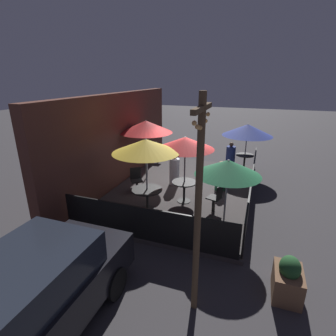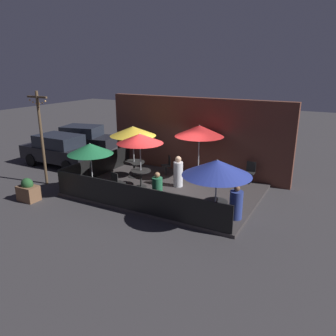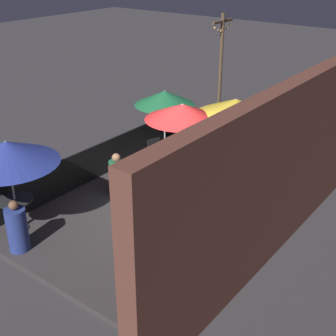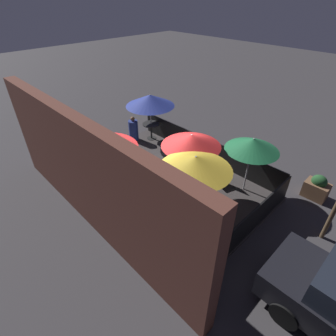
{
  "view_description": "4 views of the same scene",
  "coord_description": "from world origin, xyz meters",
  "px_view_note": "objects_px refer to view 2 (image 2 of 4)",
  "views": [
    {
      "loc": [
        -9.04,
        -2.58,
        4.23
      ],
      "look_at": [
        -0.67,
        0.4,
        1.11
      ],
      "focal_mm": 28.0,
      "sensor_mm": 36.0,
      "label": 1
    },
    {
      "loc": [
        6.09,
        -11.22,
        5.0
      ],
      "look_at": [
        0.16,
        -0.26,
        1.11
      ],
      "focal_mm": 35.0,
      "sensor_mm": 36.0,
      "label": 2
    },
    {
      "loc": [
        7.95,
        6.11,
        5.95
      ],
      "look_at": [
        -0.32,
        -0.2,
        0.98
      ],
      "focal_mm": 50.0,
      "sensor_mm": 36.0,
      "label": 3
    },
    {
      "loc": [
        -5.75,
        5.2,
        6.13
      ],
      "look_at": [
        -0.44,
        0.03,
        1.0
      ],
      "focal_mm": 28.0,
      "sensor_mm": 36.0,
      "label": 4
    }
  ],
  "objects_px": {
    "planter_box": "(28,191)",
    "parked_car_1": "(82,139)",
    "patio_chair_2": "(117,182)",
    "patio_chair_0": "(250,172)",
    "patron_2": "(236,204)",
    "patron_0": "(178,173)",
    "patio_umbrella_2": "(133,131)",
    "parked_car_0": "(60,150)",
    "patio_umbrella_1": "(140,139)",
    "light_post": "(41,134)",
    "patio_umbrella_4": "(90,149)",
    "patio_chair_1": "(167,165)",
    "dining_table_0": "(215,206)",
    "patron_1": "(157,189)",
    "patio_umbrella_0": "(217,168)",
    "dining_table_1": "(141,174)",
    "patio_umbrella_3": "(199,131)",
    "dining_table_2": "(134,165)"
  },
  "relations": [
    {
      "from": "patron_0",
      "to": "patron_2",
      "type": "relative_size",
      "value": 1.13
    },
    {
      "from": "patron_0",
      "to": "patron_2",
      "type": "height_order",
      "value": "patron_0"
    },
    {
      "from": "patio_umbrella_0",
      "to": "light_post",
      "type": "distance_m",
      "value": 8.03
    },
    {
      "from": "patio_chair_0",
      "to": "patron_2",
      "type": "height_order",
      "value": "patron_2"
    },
    {
      "from": "patio_chair_1",
      "to": "parked_car_1",
      "type": "relative_size",
      "value": 0.22
    },
    {
      "from": "patio_umbrella_2",
      "to": "parked_car_1",
      "type": "relative_size",
      "value": 0.57
    },
    {
      "from": "dining_table_0",
      "to": "patron_1",
      "type": "height_order",
      "value": "patron_1"
    },
    {
      "from": "patio_umbrella_4",
      "to": "patron_2",
      "type": "height_order",
      "value": "patio_umbrella_4"
    },
    {
      "from": "patio_umbrella_2",
      "to": "light_post",
      "type": "bearing_deg",
      "value": -142.83
    },
    {
      "from": "planter_box",
      "to": "dining_table_1",
      "type": "bearing_deg",
      "value": 44.17
    },
    {
      "from": "patio_umbrella_4",
      "to": "parked_car_1",
      "type": "relative_size",
      "value": 0.5
    },
    {
      "from": "patio_umbrella_4",
      "to": "patio_chair_1",
      "type": "relative_size",
      "value": 2.26
    },
    {
      "from": "dining_table_1",
      "to": "patron_1",
      "type": "height_order",
      "value": "patron_1"
    },
    {
      "from": "patio_umbrella_2",
      "to": "parked_car_0",
      "type": "bearing_deg",
      "value": 179.79
    },
    {
      "from": "patio_umbrella_1",
      "to": "patio_chair_1",
      "type": "relative_size",
      "value": 2.51
    },
    {
      "from": "patio_chair_2",
      "to": "parked_car_0",
      "type": "xyz_separation_m",
      "value": [
        -5.29,
        2.11,
        0.23
      ]
    },
    {
      "from": "patio_chair_1",
      "to": "parked_car_1",
      "type": "bearing_deg",
      "value": -52.99
    },
    {
      "from": "patio_chair_2",
      "to": "light_post",
      "type": "height_order",
      "value": "light_post"
    },
    {
      "from": "patio_chair_0",
      "to": "patron_1",
      "type": "relative_size",
      "value": 0.83
    },
    {
      "from": "patio_umbrella_3",
      "to": "patron_1",
      "type": "relative_size",
      "value": 2.11
    },
    {
      "from": "patio_umbrella_3",
      "to": "patio_umbrella_4",
      "type": "distance_m",
      "value": 4.74
    },
    {
      "from": "parked_car_1",
      "to": "planter_box",
      "type": "bearing_deg",
      "value": -76.43
    },
    {
      "from": "patio_umbrella_3",
      "to": "patron_0",
      "type": "xyz_separation_m",
      "value": [
        -0.34,
        -1.34,
        -1.6
      ]
    },
    {
      "from": "patio_umbrella_2",
      "to": "planter_box",
      "type": "bearing_deg",
      "value": -118.55
    },
    {
      "from": "patio_umbrella_1",
      "to": "patio_chair_2",
      "type": "relative_size",
      "value": 2.48
    },
    {
      "from": "patio_umbrella_2",
      "to": "patron_2",
      "type": "relative_size",
      "value": 2.01
    },
    {
      "from": "patio_umbrella_4",
      "to": "light_post",
      "type": "height_order",
      "value": "light_post"
    },
    {
      "from": "planter_box",
      "to": "parked_car_1",
      "type": "xyz_separation_m",
      "value": [
        -3.28,
        6.65,
        0.44
      ]
    },
    {
      "from": "patio_chair_0",
      "to": "patio_chair_1",
      "type": "distance_m",
      "value": 3.77
    },
    {
      "from": "patio_umbrella_2",
      "to": "parked_car_0",
      "type": "distance_m",
      "value": 4.87
    },
    {
      "from": "patio_chair_2",
      "to": "parked_car_1",
      "type": "xyz_separation_m",
      "value": [
        -6.1,
        4.71,
        0.22
      ]
    },
    {
      "from": "patio_umbrella_0",
      "to": "patio_umbrella_2",
      "type": "xyz_separation_m",
      "value": [
        -4.92,
        2.65,
        0.24
      ]
    },
    {
      "from": "patio_chair_0",
      "to": "patron_2",
      "type": "distance_m",
      "value": 3.62
    },
    {
      "from": "patio_umbrella_0",
      "to": "planter_box",
      "type": "distance_m",
      "value": 7.43
    },
    {
      "from": "patio_umbrella_2",
      "to": "patio_umbrella_3",
      "type": "xyz_separation_m",
      "value": [
        2.67,
        1.19,
        0.06
      ]
    },
    {
      "from": "patio_umbrella_1",
      "to": "patio_umbrella_4",
      "type": "relative_size",
      "value": 1.11
    },
    {
      "from": "patio_umbrella_2",
      "to": "patron_1",
      "type": "xyz_separation_m",
      "value": [
        2.38,
        -1.97,
        -1.63
      ]
    },
    {
      "from": "patio_umbrella_0",
      "to": "patio_umbrella_3",
      "type": "relative_size",
      "value": 0.9
    },
    {
      "from": "dining_table_0",
      "to": "patron_2",
      "type": "xyz_separation_m",
      "value": [
        0.48,
        0.68,
        -0.09
      ]
    },
    {
      "from": "patron_0",
      "to": "planter_box",
      "type": "height_order",
      "value": "patron_0"
    },
    {
      "from": "planter_box",
      "to": "patio_chair_2",
      "type": "bearing_deg",
      "value": 34.51
    },
    {
      "from": "patio_umbrella_3",
      "to": "dining_table_2",
      "type": "bearing_deg",
      "value": -155.99
    },
    {
      "from": "patio_umbrella_4",
      "to": "patron_2",
      "type": "distance_m",
      "value": 5.87
    },
    {
      "from": "dining_table_1",
      "to": "patio_chair_0",
      "type": "distance_m",
      "value": 4.69
    },
    {
      "from": "dining_table_0",
      "to": "light_post",
      "type": "distance_m",
      "value": 8.17
    },
    {
      "from": "patio_umbrella_4",
      "to": "patio_chair_1",
      "type": "bearing_deg",
      "value": 66.74
    },
    {
      "from": "patio_chair_0",
      "to": "patio_chair_2",
      "type": "bearing_deg",
      "value": -49.23
    },
    {
      "from": "patio_umbrella_0",
      "to": "patron_1",
      "type": "height_order",
      "value": "patio_umbrella_0"
    },
    {
      "from": "patron_2",
      "to": "parked_car_0",
      "type": "xyz_separation_m",
      "value": [
        -10.06,
        1.99,
        0.22
      ]
    },
    {
      "from": "patio_umbrella_4",
      "to": "patio_chair_1",
      "type": "distance_m",
      "value": 4.01
    }
  ]
}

